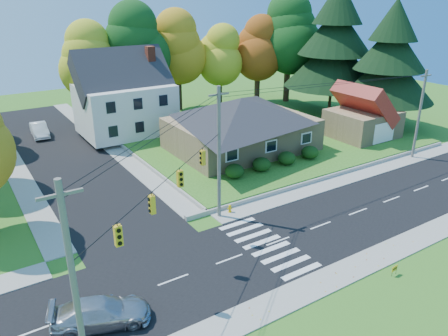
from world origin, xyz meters
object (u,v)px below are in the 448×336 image
object	(u,v)px
white_car	(39,130)
fire_hydrant	(230,209)
silver_sedan	(101,313)
ranch_house	(241,123)

from	to	relation	value
white_car	fire_hydrant	bearing A→B (deg)	-70.29
silver_sedan	white_car	world-z (taller)	white_car
ranch_house	fire_hydrant	world-z (taller)	ranch_house
silver_sedan	fire_hydrant	distance (m)	13.93
silver_sedan	white_car	xyz separation A→B (m)	(3.97, 34.77, 0.06)
white_car	fire_hydrant	size ratio (longest dim) A/B	6.91
ranch_house	fire_hydrant	size ratio (longest dim) A/B	21.11
ranch_house	fire_hydrant	xyz separation A→B (m)	(-8.49, -10.74, -2.94)
ranch_house	white_car	world-z (taller)	ranch_house
white_car	fire_hydrant	world-z (taller)	white_car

